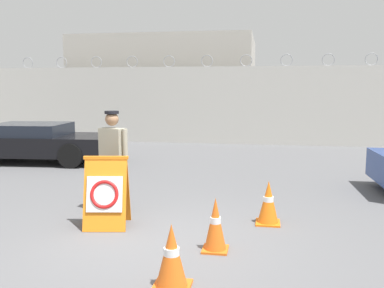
{
  "coord_description": "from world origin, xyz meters",
  "views": [
    {
      "loc": [
        1.55,
        -5.76,
        2.23
      ],
      "look_at": [
        0.15,
        2.37,
        1.13
      ],
      "focal_mm": 40.0,
      "sensor_mm": 36.0,
      "label": 1
    }
  ],
  "objects_px": {
    "security_guard": "(113,156)",
    "traffic_cone_far": "(215,224)",
    "traffic_cone_mid": "(268,203)",
    "parked_car_front_coupe": "(37,142)",
    "traffic_cone_near": "(172,257)",
    "barricade_sign": "(106,192)"
  },
  "relations": [
    {
      "from": "security_guard",
      "to": "traffic_cone_far",
      "type": "height_order",
      "value": "security_guard"
    },
    {
      "from": "traffic_cone_mid",
      "to": "parked_car_front_coupe",
      "type": "xyz_separation_m",
      "value": [
        -6.81,
        4.8,
        0.25
      ]
    },
    {
      "from": "barricade_sign",
      "to": "security_guard",
      "type": "distance_m",
      "value": 0.86
    },
    {
      "from": "barricade_sign",
      "to": "traffic_cone_mid",
      "type": "height_order",
      "value": "barricade_sign"
    },
    {
      "from": "security_guard",
      "to": "parked_car_front_coupe",
      "type": "height_order",
      "value": "security_guard"
    },
    {
      "from": "security_guard",
      "to": "parked_car_front_coupe",
      "type": "xyz_separation_m",
      "value": [
        -4.12,
        4.68,
        -0.42
      ]
    },
    {
      "from": "traffic_cone_near",
      "to": "traffic_cone_far",
      "type": "relative_size",
      "value": 1.0
    },
    {
      "from": "barricade_sign",
      "to": "parked_car_front_coupe",
      "type": "bearing_deg",
      "value": 118.88
    },
    {
      "from": "barricade_sign",
      "to": "parked_car_front_coupe",
      "type": "xyz_separation_m",
      "value": [
        -4.26,
        5.39,
        0.03
      ]
    },
    {
      "from": "barricade_sign",
      "to": "traffic_cone_far",
      "type": "relative_size",
      "value": 1.54
    },
    {
      "from": "traffic_cone_far",
      "to": "parked_car_front_coupe",
      "type": "relative_size",
      "value": 0.17
    },
    {
      "from": "barricade_sign",
      "to": "parked_car_front_coupe",
      "type": "relative_size",
      "value": 0.26
    },
    {
      "from": "barricade_sign",
      "to": "traffic_cone_near",
      "type": "bearing_deg",
      "value": -61.44
    },
    {
      "from": "security_guard",
      "to": "traffic_cone_near",
      "type": "xyz_separation_m",
      "value": [
        1.62,
        -2.61,
        -0.66
      ]
    },
    {
      "from": "barricade_sign",
      "to": "traffic_cone_far",
      "type": "bearing_deg",
      "value": -30.66
    },
    {
      "from": "traffic_cone_far",
      "to": "traffic_cone_mid",
      "type": "bearing_deg",
      "value": 61.22
    },
    {
      "from": "security_guard",
      "to": "traffic_cone_near",
      "type": "height_order",
      "value": "security_guard"
    },
    {
      "from": "traffic_cone_near",
      "to": "traffic_cone_mid",
      "type": "relative_size",
      "value": 1.03
    },
    {
      "from": "traffic_cone_far",
      "to": "parked_car_front_coupe",
      "type": "xyz_separation_m",
      "value": [
        -6.09,
        6.11,
        0.23
      ]
    },
    {
      "from": "parked_car_front_coupe",
      "to": "security_guard",
      "type": "bearing_deg",
      "value": -52.85
    },
    {
      "from": "traffic_cone_mid",
      "to": "traffic_cone_far",
      "type": "bearing_deg",
      "value": -118.78
    },
    {
      "from": "security_guard",
      "to": "traffic_cone_far",
      "type": "distance_m",
      "value": 2.52
    }
  ]
}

